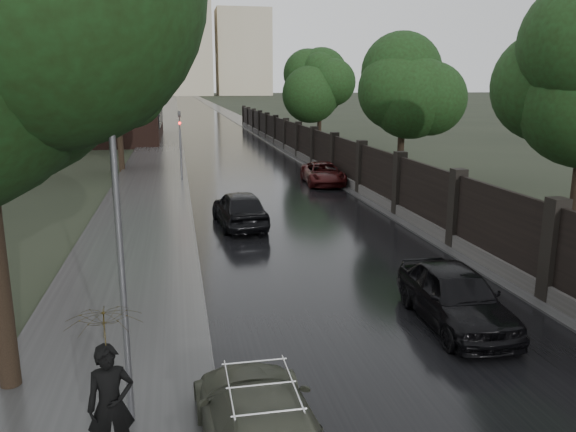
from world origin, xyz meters
The scene contains 16 objects.
road centered at (0.00, 190.00, 0.01)m, with size 8.00×420.00×0.02m, color black.
sidewalk_left centered at (-6.00, 190.00, 0.08)m, with size 4.00×420.00×0.16m, color #2D2D2D.
verge_right centered at (5.50, 190.00, 0.04)m, with size 3.00×420.00×0.08m, color #2D2D2D.
fence_right centered at (4.60, 32.01, 1.01)m, with size 0.45×75.72×2.70m.
tree_left_far centered at (-8.00, 30.00, 5.24)m, with size 4.25×4.25×7.39m.
tree_right_b centered at (7.50, 22.00, 4.95)m, with size 4.08×4.08×7.01m.
tree_right_c centered at (7.50, 40.00, 4.95)m, with size 4.08×4.08×7.01m.
lamp_post centered at (-5.40, 1.50, 2.67)m, with size 0.25×0.12×5.11m.
traffic_light centered at (-4.30, 24.99, 2.40)m, with size 0.16×0.32×4.00m.
brick_building centered at (-18.00, 52.00, 10.00)m, with size 24.00×18.00×20.00m, color black.
stalinist_tower centered at (0.00, 300.00, 38.38)m, with size 92.00×30.00×159.00m.
volga_sedan centered at (-3.48, 0.20, 0.61)m, with size 1.70×4.19×1.22m, color #434638.
hatchback_left centered at (-2.22, 14.33, 0.72)m, with size 1.71×4.25×1.45m, color black.
car_right_near centered at (1.60, 4.19, 0.69)m, with size 1.63×4.06×1.38m, color black.
car_right_far centered at (3.40, 22.98, 0.61)m, with size 2.01×4.36×1.21m, color black.
pedestrian_umbrella centered at (-5.56, 0.45, 2.02)m, with size 1.22×1.24×2.79m.
Camera 1 is at (-4.49, -6.89, 5.39)m, focal length 35.00 mm.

